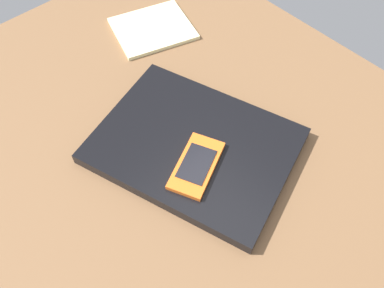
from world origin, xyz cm
name	(u,v)px	position (x,y,z in cm)	size (l,w,h in cm)	color
desk_surface	(227,184)	(0.00, 0.00, 1.50)	(120.00, 80.00, 3.00)	brown
laptop_closed	(192,147)	(-7.82, -0.49, 4.07)	(31.68, 24.02, 2.13)	black
cell_phone_on_laptop	(196,165)	(-4.05, -2.99, 5.59)	(9.78, 12.35, 0.98)	orange
notepad	(153,29)	(-36.31, 14.31, 3.40)	(13.58, 15.64, 0.80)	#F2EDB2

